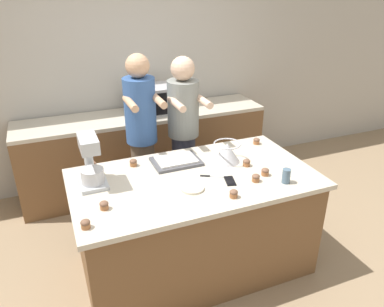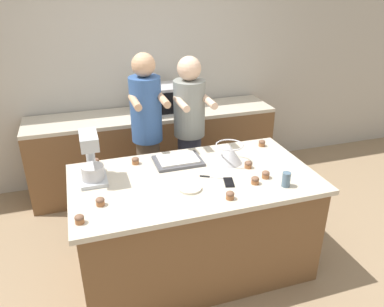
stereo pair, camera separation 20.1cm
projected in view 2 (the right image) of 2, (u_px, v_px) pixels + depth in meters
The scene contains 23 objects.
ground_plane at pixel (194, 264), 3.34m from camera, with size 16.00×16.00×0.00m, color #937A5B.
back_wall at pixel (145, 68), 4.36m from camera, with size 10.00×0.06×2.70m.
island_counter at pixel (194, 223), 3.15m from camera, with size 1.93×1.06×0.89m.
back_counter at pixel (154, 150), 4.44m from camera, with size 2.80×0.60×0.92m.
person_left at pixel (148, 138), 3.57m from camera, with size 0.31×0.49×1.73m.
person_right at pixel (189, 135), 3.70m from camera, with size 0.32×0.49×1.67m.
stand_mixer at pixel (91, 160), 2.84m from camera, with size 0.20×0.30×0.39m.
mixing_bowl at pixel (229, 153), 3.15m from camera, with size 0.23×0.23×0.17m.
baking_tray at pixel (178, 160), 3.18m from camera, with size 0.40×0.29×0.04m.
microwave_oven at pixel (161, 99), 4.21m from camera, with size 0.49×0.38×0.30m.
cell_phone at pixel (229, 182), 2.87m from camera, with size 0.10×0.16×0.01m.
drinking_glass at pixel (286, 179), 2.80m from camera, with size 0.06×0.06×0.11m.
small_plate at pixel (190, 188), 2.78m from camera, with size 0.17×0.17×0.02m.
knife at pixel (212, 177), 2.95m from camera, with size 0.20×0.12×0.01m.
cupcake_0 at pixel (266, 174), 2.93m from camera, with size 0.06×0.06×0.06m.
cupcake_1 at pixel (135, 161), 3.15m from camera, with size 0.06×0.06×0.06m.
cupcake_2 at pixel (255, 180), 2.84m from camera, with size 0.06×0.06×0.06m.
cupcake_3 at pixel (248, 164), 3.08m from camera, with size 0.06×0.06×0.06m.
cupcake_4 at pixel (79, 219), 2.39m from camera, with size 0.06×0.06×0.06m.
cupcake_5 at pixel (96, 161), 3.13m from camera, with size 0.06×0.06×0.06m.
cupcake_6 at pixel (100, 201), 2.58m from camera, with size 0.06×0.06×0.06m.
cupcake_7 at pixel (230, 195), 2.65m from camera, with size 0.06×0.06×0.06m.
cupcake_8 at pixel (262, 143), 3.48m from camera, with size 0.06×0.06×0.06m.
Camera 2 is at (-0.81, -2.46, 2.32)m, focal length 35.00 mm.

